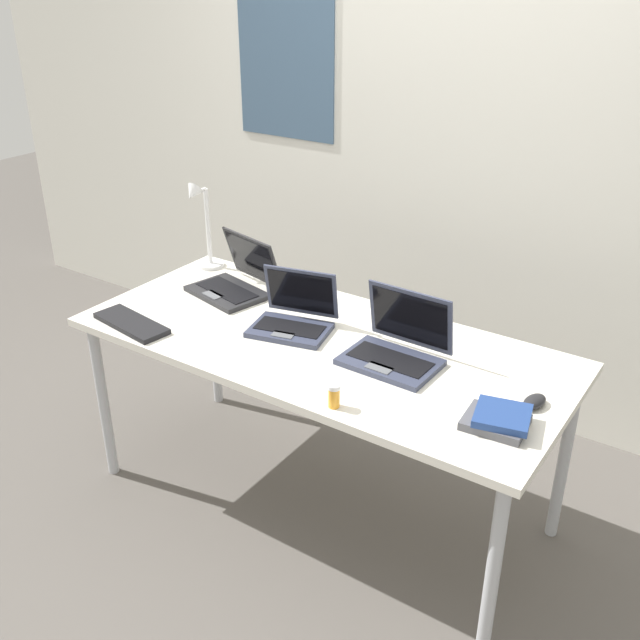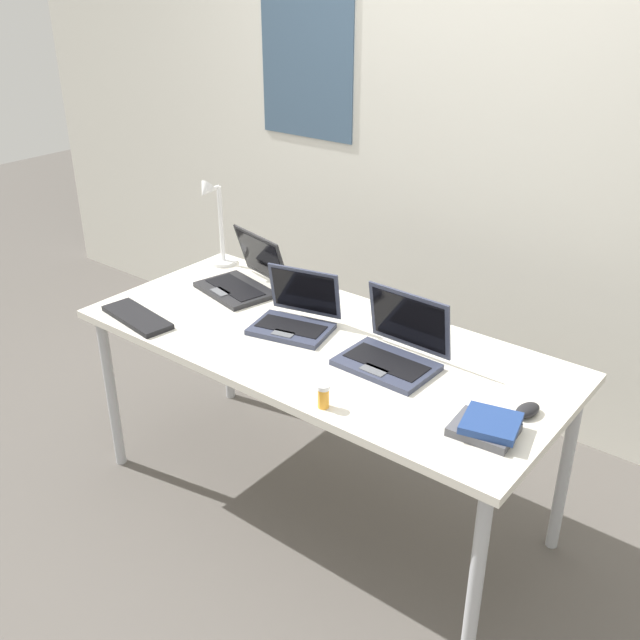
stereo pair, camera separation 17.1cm
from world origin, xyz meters
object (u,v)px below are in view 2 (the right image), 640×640
laptop_front_left (243,279)px  laptop_near_lamp (295,317)px  external_keyboard (137,317)px  laptop_back_left (393,351)px  book_stack (487,427)px  desk_lamp (215,224)px  computer_mouse (528,410)px  pill_bottle (323,396)px  cell_phone (426,332)px

laptop_front_left → laptop_near_lamp: laptop_front_left is taller
laptop_front_left → laptop_near_lamp: bearing=-19.0°
laptop_near_lamp → external_keyboard: 0.61m
laptop_back_left → external_keyboard: (-0.95, -0.33, -0.04)m
book_stack → desk_lamp: bearing=164.3°
desk_lamp → external_keyboard: 0.63m
computer_mouse → pill_bottle: pill_bottle is taller
laptop_back_left → pill_bottle: size_ratio=4.12×
desk_lamp → laptop_back_left: size_ratio=1.23×
computer_mouse → book_stack: size_ratio=0.46×
external_keyboard → laptop_near_lamp: bearing=40.5°
laptop_back_left → book_stack: (0.44, -0.18, -0.02)m
laptop_front_left → external_keyboard: size_ratio=1.12×
laptop_front_left → laptop_back_left: bearing=-9.1°
cell_phone → pill_bottle: 0.62m
laptop_front_left → book_stack: (1.27, -0.31, -0.02)m
desk_lamp → computer_mouse: desk_lamp is taller
laptop_front_left → computer_mouse: laptop_front_left is taller
external_keyboard → desk_lamp: bearing=113.0°
laptop_near_lamp → book_stack: laptop_near_lamp is taller
desk_lamp → laptop_front_left: size_ratio=1.08×
desk_lamp → external_keyboard: bearing=-75.5°
laptop_back_left → cell_phone: bearing=95.9°
external_keyboard → computer_mouse: computer_mouse is taller
external_keyboard → cell_phone: bearing=41.0°
book_stack → computer_mouse: bearing=72.6°
laptop_back_left → laptop_near_lamp: bearing=-179.7°
laptop_front_left → book_stack: 1.30m
desk_lamp → cell_phone: (1.07, 0.01, -0.19)m
computer_mouse → pill_bottle: bearing=-135.0°
laptop_front_left → pill_bottle: (0.81, -0.49, -0.01)m
external_keyboard → book_stack: bearing=14.4°
laptop_front_left → desk_lamp: bearing=156.1°
laptop_near_lamp → laptop_back_left: bearing=0.3°
book_stack → laptop_front_left: bearing=166.1°
computer_mouse → laptop_near_lamp: bearing=-170.0°
laptop_back_left → cell_phone: laptop_back_left is taller
laptop_back_left → computer_mouse: laptop_back_left is taller
laptop_back_left → cell_phone: size_ratio=2.39×
desk_lamp → laptop_near_lamp: 0.73m
external_keyboard → cell_phone: 1.09m
desk_lamp → laptop_back_left: desk_lamp is taller
computer_mouse → laptop_back_left: bearing=-170.9°
laptop_back_left → external_keyboard: laptop_back_left is taller
laptop_front_left → cell_phone: bearing=9.2°
desk_lamp → external_keyboard: size_ratio=1.21×
laptop_back_left → laptop_front_left: (-0.83, 0.13, -0.00)m
pill_bottle → laptop_front_left: bearing=148.5°
computer_mouse → pill_bottle: (-0.51, -0.35, 0.02)m
book_stack → laptop_near_lamp: bearing=168.5°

